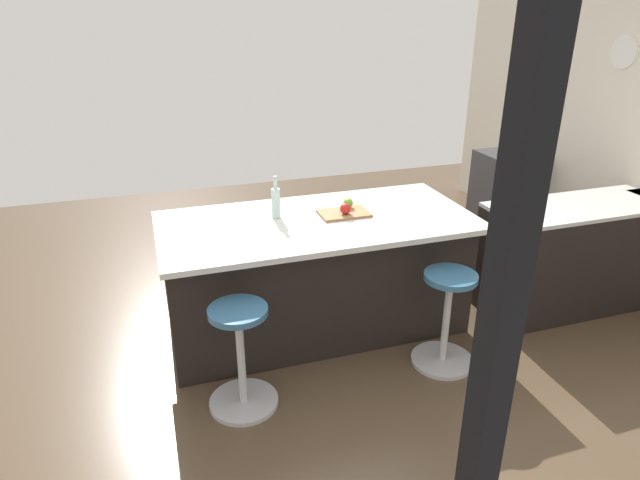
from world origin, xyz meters
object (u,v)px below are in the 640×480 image
(oven_range, at_px, (507,192))
(stool_by_window, at_px, (446,322))
(kitchen_island, at_px, (316,274))
(water_bottle, at_px, (276,202))
(cutting_board, at_px, (344,213))
(apple_red, at_px, (345,209))
(stool_middle, at_px, (241,360))
(apple_green, at_px, (348,203))

(oven_range, height_order, stool_by_window, oven_range)
(oven_range, relative_size, kitchen_island, 0.38)
(kitchen_island, relative_size, stool_by_window, 3.22)
(stool_by_window, height_order, water_bottle, water_bottle)
(kitchen_island, distance_m, cutting_board, 0.52)
(apple_red, xyz_separation_m, water_bottle, (0.48, -0.13, 0.06))
(stool_by_window, height_order, apple_red, apple_red)
(stool_middle, xyz_separation_m, cutting_board, (-0.93, -0.71, 0.61))
(cutting_board, xyz_separation_m, apple_red, (0.00, 0.04, 0.05))
(cutting_board, bearing_deg, kitchen_island, -2.98)
(oven_range, bearing_deg, kitchen_island, 26.45)
(kitchen_island, distance_m, water_bottle, 0.65)
(apple_green, xyz_separation_m, apple_red, (0.07, 0.12, 0.00))
(oven_range, xyz_separation_m, stool_middle, (3.34, 2.03, -0.10))
(stool_middle, xyz_separation_m, apple_green, (-0.99, -0.79, 0.65))
(oven_range, relative_size, stool_middle, 1.23)
(apple_green, xyz_separation_m, water_bottle, (0.55, -0.01, 0.07))
(water_bottle, bearing_deg, apple_green, 179.13)
(kitchen_island, distance_m, stool_by_window, 1.02)
(apple_green, distance_m, water_bottle, 0.55)
(oven_range, bearing_deg, apple_green, 27.73)
(kitchen_island, bearing_deg, apple_green, -165.55)
(cutting_board, xyz_separation_m, apple_green, (-0.06, -0.08, 0.05))
(oven_range, bearing_deg, apple_red, 29.30)
(oven_range, relative_size, water_bottle, 2.77)
(cutting_board, distance_m, apple_red, 0.06)
(stool_middle, height_order, cutting_board, cutting_board)
(apple_green, height_order, apple_red, apple_red)
(kitchen_island, xyz_separation_m, apple_green, (-0.28, -0.07, 0.52))
(kitchen_island, height_order, stool_middle, kitchen_island)
(stool_by_window, distance_m, stool_middle, 1.43)
(apple_green, relative_size, water_bottle, 0.23)
(cutting_board, bearing_deg, apple_red, 84.53)
(stool_by_window, xyz_separation_m, apple_red, (0.51, -0.67, 0.66))
(kitchen_island, bearing_deg, stool_by_window, 134.86)
(oven_range, xyz_separation_m, kitchen_island, (2.63, 1.31, 0.04))
(water_bottle, bearing_deg, stool_middle, 61.13)
(apple_green, bearing_deg, kitchen_island, 14.45)
(oven_range, xyz_separation_m, apple_red, (2.42, 1.36, 0.56))
(oven_range, height_order, kitchen_island, kitchen_island)
(oven_range, xyz_separation_m, stool_by_window, (1.91, 2.03, -0.10))
(kitchen_island, height_order, stool_by_window, kitchen_island)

